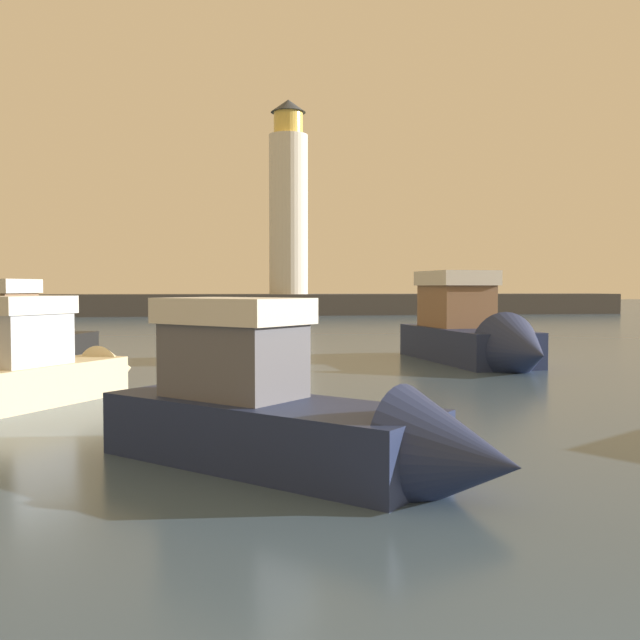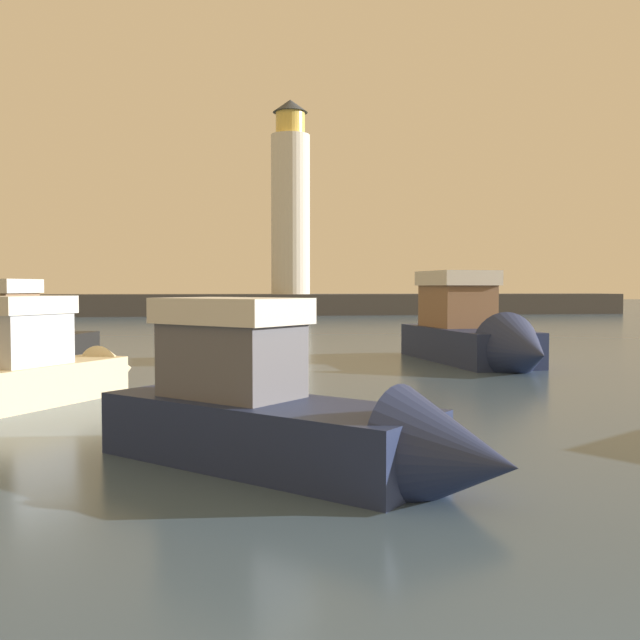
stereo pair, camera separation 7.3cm
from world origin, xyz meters
The scene contains 6 objects.
ground_plane centered at (0.00, 33.69, 0.00)m, with size 220.00×220.00×0.00m, color #384C60.
breakwater centered at (0.00, 67.37, 1.01)m, with size 76.65×5.53×2.02m, color #423F3D.
lighthouse centered at (5.00, 67.37, 10.87)m, with size 3.75×3.75×18.70m.
motorboat_1 centered at (6.75, 22.06, 1.06)m, with size 3.38×8.65×3.88m.
motorboat_2 centered at (-1.29, 8.34, 0.81)m, with size 6.03×5.95×2.88m.
motorboat_4 centered at (-6.29, 15.73, 0.84)m, with size 4.21×5.40×2.69m.
Camera 1 is at (-2.62, -1.97, 2.72)m, focal length 40.22 mm.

